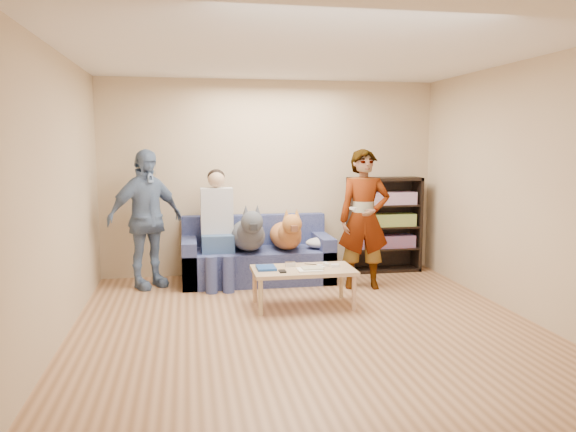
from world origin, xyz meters
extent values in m
plane|color=#90603D|center=(0.00, 0.00, 0.00)|extent=(5.00, 5.00, 0.00)
plane|color=white|center=(0.00, 0.00, 2.60)|extent=(5.00, 5.00, 0.00)
plane|color=tan|center=(0.00, 2.50, 1.30)|extent=(4.50, 0.00, 4.50)
plane|color=tan|center=(0.00, -2.50, 1.30)|extent=(4.50, 0.00, 4.50)
plane|color=tan|center=(-2.25, 0.00, 1.30)|extent=(0.00, 5.00, 5.00)
plane|color=tan|center=(2.25, 0.00, 1.30)|extent=(0.00, 5.00, 5.00)
ellipsoid|color=#ACACB1|center=(0.56, 1.94, 0.49)|extent=(0.38, 0.32, 0.13)
imported|color=gray|center=(0.99, 1.49, 0.85)|extent=(0.67, 0.50, 1.70)
imported|color=#6885A6|center=(-1.62, 1.98, 0.85)|extent=(1.06, 0.90, 1.70)
cube|color=silver|center=(0.79, 1.29, 1.01)|extent=(0.06, 0.12, 0.03)
cube|color=navy|center=(-0.30, 0.89, 0.43)|extent=(0.20, 0.26, 0.03)
cube|color=white|center=(0.15, 0.74, 0.43)|extent=(0.26, 0.20, 0.02)
cube|color=#AAA588|center=(0.18, 0.76, 0.44)|extent=(0.22, 0.17, 0.01)
cube|color=#B1B0B5|center=(-0.02, 0.96, 0.45)|extent=(0.11, 0.06, 0.05)
cube|color=white|center=(0.38, 0.94, 0.43)|extent=(0.04, 0.13, 0.03)
cube|color=white|center=(0.46, 0.86, 0.43)|extent=(0.09, 0.06, 0.03)
cylinder|color=silver|center=(0.30, 0.82, 0.43)|extent=(0.07, 0.07, 0.02)
cylinder|color=silver|center=(0.30, 0.90, 0.43)|extent=(0.07, 0.07, 0.02)
cylinder|color=orange|center=(0.08, 0.68, 0.42)|extent=(0.13, 0.06, 0.01)
cylinder|color=black|center=(0.22, 1.02, 0.42)|extent=(0.13, 0.08, 0.01)
cube|color=black|center=(-0.15, 0.72, 0.43)|extent=(0.07, 0.12, 0.02)
cube|color=#515B93|center=(-0.25, 2.05, 0.21)|extent=(1.90, 0.85, 0.42)
cube|color=#515B93|center=(-0.25, 2.38, 0.62)|extent=(1.90, 0.18, 0.40)
cube|color=#515B93|center=(-1.11, 2.05, 0.29)|extent=(0.18, 0.85, 0.58)
cube|color=#515B93|center=(0.61, 2.05, 0.29)|extent=(0.18, 0.85, 0.58)
cube|color=#426592|center=(-0.76, 1.97, 0.53)|extent=(0.40, 0.38, 0.22)
cylinder|color=#3A4980|center=(-0.86, 1.55, 0.21)|extent=(0.14, 0.14, 0.47)
cylinder|color=#3E4D89|center=(-0.66, 1.55, 0.21)|extent=(0.14, 0.14, 0.47)
cube|color=silver|center=(-0.76, 2.07, 0.92)|extent=(0.40, 0.24, 0.58)
sphere|color=tan|center=(-0.76, 2.07, 1.32)|extent=(0.21, 0.21, 0.21)
ellipsoid|color=black|center=(-0.76, 2.10, 1.35)|extent=(0.22, 0.22, 0.19)
ellipsoid|color=#4A4C54|center=(-0.38, 2.01, 0.61)|extent=(0.43, 0.90, 0.38)
sphere|color=#494C53|center=(-0.38, 1.68, 0.70)|extent=(0.33, 0.33, 0.33)
sphere|color=#464A4F|center=(-0.38, 1.51, 0.85)|extent=(0.26, 0.26, 0.26)
cube|color=black|center=(-0.38, 1.38, 0.81)|extent=(0.08, 0.13, 0.08)
cone|color=#51535C|center=(-0.44, 1.53, 0.98)|extent=(0.08, 0.08, 0.13)
cone|color=#51535C|center=(-0.31, 1.53, 0.98)|extent=(0.08, 0.08, 0.13)
cylinder|color=#4F5059|center=(-0.38, 2.43, 0.57)|extent=(0.05, 0.29, 0.17)
ellipsoid|color=#BB6A39|center=(0.11, 2.01, 0.59)|extent=(0.39, 0.81, 0.34)
sphere|color=#B07035|center=(0.11, 1.71, 0.67)|extent=(0.29, 0.29, 0.29)
sphere|color=#AA7234|center=(0.11, 1.55, 0.80)|extent=(0.24, 0.24, 0.24)
cube|color=brown|center=(0.11, 1.44, 0.77)|extent=(0.07, 0.11, 0.07)
cone|color=#B37736|center=(0.05, 1.57, 0.93)|extent=(0.07, 0.07, 0.11)
cone|color=#BE863A|center=(0.18, 1.57, 0.93)|extent=(0.07, 0.07, 0.11)
cylinder|color=#BB6539|center=(0.11, 2.40, 0.56)|extent=(0.05, 0.27, 0.16)
cube|color=tan|center=(0.10, 0.84, 0.40)|extent=(1.10, 0.60, 0.04)
cylinder|color=tan|center=(-0.40, 0.59, 0.19)|extent=(0.05, 0.05, 0.38)
cylinder|color=tan|center=(0.60, 0.59, 0.19)|extent=(0.05, 0.05, 0.38)
cylinder|color=#D3AE82|center=(-0.40, 1.09, 0.19)|extent=(0.05, 0.05, 0.38)
cylinder|color=#D9B186|center=(0.60, 1.09, 0.19)|extent=(0.05, 0.05, 0.38)
cube|color=black|center=(1.07, 2.32, 0.65)|extent=(0.04, 0.34, 1.30)
cube|color=black|center=(2.03, 2.32, 0.65)|extent=(0.04, 0.34, 1.30)
cube|color=black|center=(1.55, 2.32, 1.28)|extent=(1.00, 0.34, 0.04)
cube|color=black|center=(1.55, 2.32, 0.02)|extent=(1.00, 0.34, 0.04)
cube|color=black|center=(1.55, 2.48, 0.65)|extent=(1.00, 0.02, 1.30)
cube|color=black|center=(1.55, 2.32, 0.32)|extent=(0.94, 0.32, 0.03)
cube|color=black|center=(1.55, 2.32, 0.62)|extent=(0.94, 0.32, 0.02)
cube|color=black|center=(1.55, 2.32, 0.92)|extent=(0.94, 0.32, 0.02)
cube|color=#B23333|center=(1.55, 2.30, 0.42)|extent=(0.84, 0.24, 0.17)
cube|color=gold|center=(1.55, 2.30, 0.72)|extent=(0.84, 0.24, 0.17)
cube|color=#994C99|center=(1.55, 2.30, 1.02)|extent=(0.84, 0.24, 0.17)
camera|label=1|loc=(-1.12, -4.99, 1.77)|focal=35.00mm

